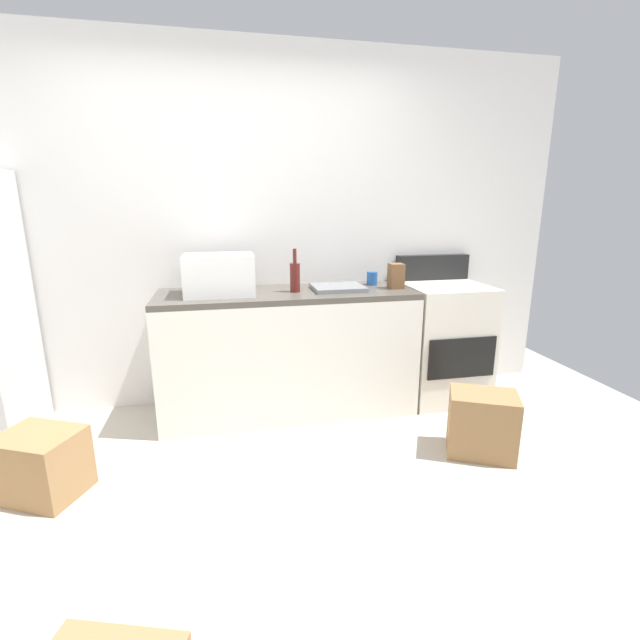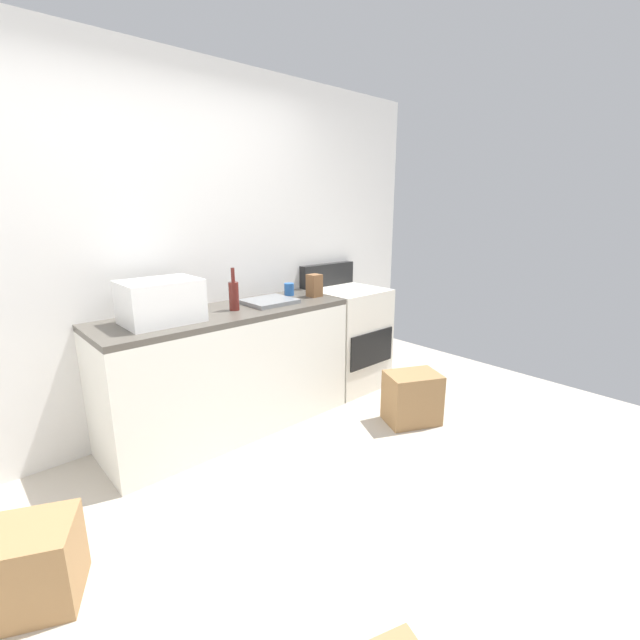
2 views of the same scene
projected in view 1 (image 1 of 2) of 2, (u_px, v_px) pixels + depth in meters
The scene contains 11 objects.
ground_plane at pixel (263, 521), 2.17m from camera, with size 6.00×6.00×0.00m, color #B2A899.
wall_back at pixel (240, 231), 3.31m from camera, with size 5.00×0.10×2.60m, color silver.
kitchen_counter at pixel (288, 352), 3.25m from camera, with size 1.80×0.60×0.90m.
stove_oven at pixel (442, 340), 3.50m from camera, with size 0.60×0.61×1.10m.
microwave at pixel (219, 275), 3.00m from camera, with size 0.46×0.34×0.27m, color white.
sink_basin at pixel (338, 288), 3.20m from camera, with size 0.36×0.32×0.03m, color slate.
wine_bottle at pixel (295, 276), 3.09m from camera, with size 0.07×0.07×0.30m.
coffee_mug at pixel (372, 278), 3.38m from camera, with size 0.08×0.08×0.10m, color #2659A5.
knife_block at pixel (396, 276), 3.23m from camera, with size 0.10×0.10×0.18m, color brown.
cardboard_box_large at pixel (41, 464), 2.33m from camera, with size 0.39×0.31×0.35m, color olive.
cardboard_box_medium at pixel (482, 424), 2.72m from camera, with size 0.39×0.28×0.39m, color olive.
Camera 1 is at (-0.11, -1.87, 1.49)m, focal length 25.05 mm.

